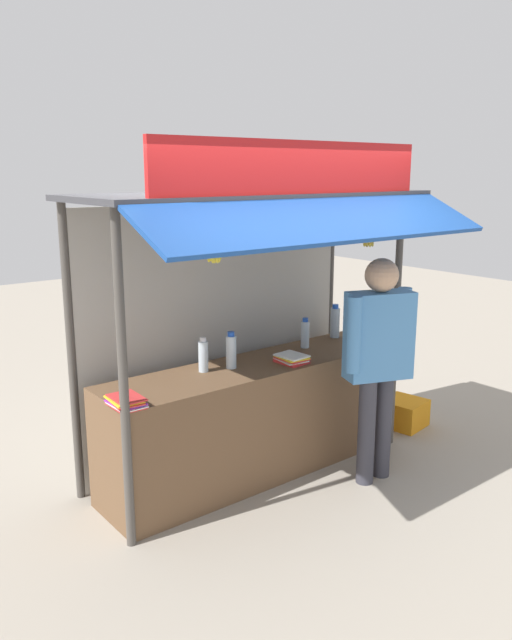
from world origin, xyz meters
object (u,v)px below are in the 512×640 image
Objects in this scene: plastic_crate at (404,413)px; water_bottle_mid_left at (231,351)px; magazine_stack_front_left at (126,401)px; banana_bunch_inner_right at (369,237)px; water_bottle_right at (335,322)px; magazine_stack_center at (292,359)px; water_bottle_back_left at (349,323)px; water_bottle_front_right at (305,334)px; vendor_person at (378,350)px; water_bottle_mid_right at (203,356)px; banana_bunch_leftmost at (215,249)px.

water_bottle_mid_left is at bearing 174.48° from plastic_crate.
banana_bunch_inner_right is (1.99, -0.22, 0.94)m from magazine_stack_front_left.
magazine_stack_front_left is at bearing -167.06° from water_bottle_mid_left.
water_bottle_right reaches higher than magazine_stack_center.
water_bottle_back_left is 0.95m from magazine_stack_center.
water_bottle_mid_left reaches higher than water_bottle_front_right.
water_bottle_mid_left is 1.11× the size of water_bottle_front_right.
plastic_crate is at bearing -29.06° from water_bottle_right.
vendor_person reaches higher than plastic_crate.
water_bottle_right is at bearing 3.82° from water_bottle_mid_right.
water_bottle_mid_left is 0.22m from water_bottle_mid_right.
water_bottle_front_right is 0.90× the size of banana_bunch_leftmost.
water_bottle_back_left is 0.99× the size of banana_bunch_leftmost.
banana_bunch_leftmost reaches higher than magazine_stack_center.
banana_bunch_leftmost is at bearing -170.26° from vendor_person.
water_bottle_mid_right is 1.04m from water_bottle_front_right.
magazine_stack_center is 0.67m from vendor_person.
banana_bunch_inner_right is at bearing -72.92° from water_bottle_front_right.
water_bottle_back_left is 0.77× the size of plastic_crate.
banana_bunch_leftmost is at bearing -160.60° from water_bottle_right.
vendor_person is (1.06, -0.77, 0.03)m from water_bottle_mid_right.
water_bottle_mid_left is 2.09m from plastic_crate.
water_bottle_mid_left is 0.78× the size of plastic_crate.
water_bottle_back_left is at bearing 7.15° from magazine_stack_front_left.
water_bottle_mid_left is at bearing 155.60° from banana_bunch_inner_right.
banana_bunch_leftmost is (-1.27, -0.52, 0.86)m from water_bottle_front_right.
water_bottle_right is (1.48, 0.10, 0.02)m from water_bottle_mid_right.
banana_bunch_inner_right is at bearing -114.93° from water_bottle_right.
water_bottle_front_right is at bearing 5.06° from water_bottle_mid_left.
magazine_stack_front_left is 0.99× the size of banana_bunch_inner_right.
water_bottle_front_right is 0.70× the size of plastic_crate.
vendor_person is (1.84, -0.48, 0.12)m from magazine_stack_front_left.
banana_bunch_inner_right is (-0.28, -0.61, 0.83)m from water_bottle_right.
magazine_stack_front_left is at bearing -179.04° from plastic_crate.
water_bottle_mid_right is 1.06× the size of magazine_stack_center.
banana_bunch_inner_right is (0.16, -0.52, 0.85)m from water_bottle_front_right.
water_bottle_back_left is 1.09× the size of water_bottle_front_right.
banana_bunch_leftmost is 2.92m from plastic_crate.
water_bottle_mid_left is at bearing -172.90° from water_bottle_right.
banana_bunch_leftmost is at bearing -21.34° from magazine_stack_front_left.
water_bottle_front_right reaches higher than magazine_stack_front_left.
water_bottle_mid_right is at bearing 20.16° from magazine_stack_front_left.
banana_bunch_leftmost reaches higher than plastic_crate.
water_bottle_right is 0.17× the size of vendor_person.
water_bottle_back_left is 1.07× the size of water_bottle_mid_right.
water_bottle_mid_left is 1.05m from banana_bunch_leftmost.
water_bottle_front_right is 0.89× the size of banana_bunch_inner_right.
magazine_stack_center is at bearing -22.30° from water_bottle_mid_left.
water_bottle_right is at bearing 10.87° from water_bottle_front_right.
water_bottle_mid_right is 0.72× the size of plastic_crate.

